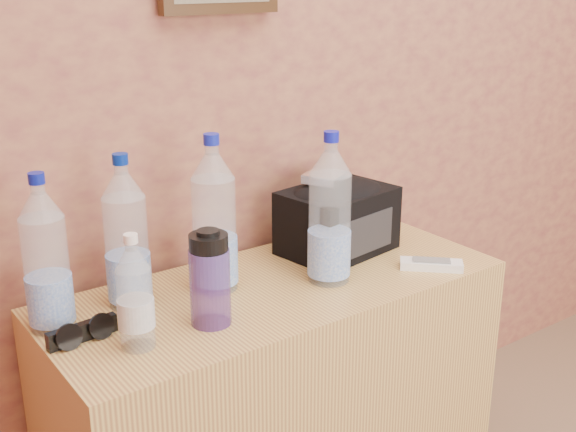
# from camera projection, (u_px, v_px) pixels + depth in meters

# --- Properties ---
(dresser) EXTENTS (1.08, 0.45, 0.68)m
(dresser) POSITION_uv_depth(u_px,v_px,m) (278.00, 409.00, 1.79)
(dresser) COLOR tan
(dresser) RESTS_ON ground
(pet_large_a) EXTENTS (0.09, 0.09, 0.33)m
(pet_large_a) POSITION_uv_depth(u_px,v_px,m) (46.00, 261.00, 1.43)
(pet_large_a) COLOR silver
(pet_large_a) RESTS_ON dresser
(pet_large_b) EXTENTS (0.09, 0.09, 0.34)m
(pet_large_b) POSITION_uv_depth(u_px,v_px,m) (126.00, 240.00, 1.53)
(pet_large_b) COLOR silver
(pet_large_b) RESTS_ON dresser
(pet_large_c) EXTENTS (0.10, 0.10, 0.36)m
(pet_large_c) POSITION_uv_depth(u_px,v_px,m) (214.00, 222.00, 1.61)
(pet_large_c) COLOR #C7E9F7
(pet_large_c) RESTS_ON dresser
(pet_large_d) EXTENTS (0.10, 0.10, 0.36)m
(pet_large_d) POSITION_uv_depth(u_px,v_px,m) (330.00, 217.00, 1.65)
(pet_large_d) COLOR white
(pet_large_d) RESTS_ON dresser
(pet_small) EXTENTS (0.07, 0.07, 0.23)m
(pet_small) POSITION_uv_depth(u_px,v_px,m) (135.00, 298.00, 1.37)
(pet_small) COLOR #C8E7F5
(pet_small) RESTS_ON dresser
(nalgene_bottle) EXTENTS (0.08, 0.08, 0.20)m
(nalgene_bottle) POSITION_uv_depth(u_px,v_px,m) (210.00, 278.00, 1.46)
(nalgene_bottle) COLOR #563192
(nalgene_bottle) RESTS_ON dresser
(sunglasses) EXTENTS (0.15, 0.07, 0.04)m
(sunglasses) POSITION_uv_depth(u_px,v_px,m) (82.00, 332.00, 1.42)
(sunglasses) COLOR black
(sunglasses) RESTS_ON dresser
(ac_remote) EXTENTS (0.14, 0.14, 0.02)m
(ac_remote) POSITION_uv_depth(u_px,v_px,m) (431.00, 265.00, 1.76)
(ac_remote) COLOR silver
(ac_remote) RESTS_ON dresser
(toiletry_bag) EXTENTS (0.30, 0.24, 0.19)m
(toiletry_bag) POSITION_uv_depth(u_px,v_px,m) (337.00, 216.00, 1.85)
(toiletry_bag) COLOR black
(toiletry_bag) RESTS_ON dresser
(foil_packet) EXTENTS (0.13, 0.13, 0.02)m
(foil_packet) POSITION_uv_depth(u_px,v_px,m) (326.00, 176.00, 1.82)
(foil_packet) COLOR white
(foil_packet) RESTS_ON toiletry_bag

